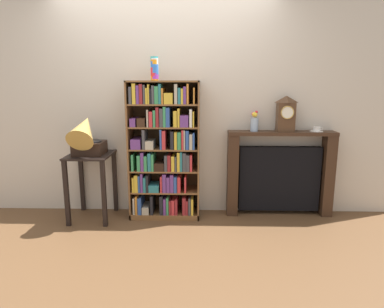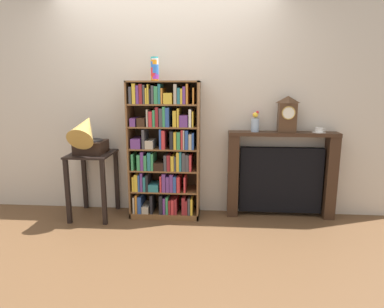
{
  "view_description": "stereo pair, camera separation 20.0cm",
  "coord_description": "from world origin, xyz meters",
  "px_view_note": "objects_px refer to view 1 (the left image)",
  "views": [
    {
      "loc": [
        0.41,
        -3.63,
        1.52
      ],
      "look_at": [
        0.31,
        0.12,
        0.74
      ],
      "focal_mm": 31.68,
      "sensor_mm": 36.0,
      "label": 1
    },
    {
      "loc": [
        0.61,
        -3.62,
        1.52
      ],
      "look_at": [
        0.31,
        0.12,
        0.74
      ],
      "focal_mm": 31.68,
      "sensor_mm": 36.0,
      "label": 2
    }
  ],
  "objects_px": {
    "gramophone": "(86,135)",
    "cup_stack": "(155,69)",
    "mantel_clock": "(286,114)",
    "side_table_left": "(91,171)",
    "flower_vase": "(254,122)",
    "bookshelf": "(164,153)",
    "fireplace_mantel": "(279,174)",
    "teacup_with_saucer": "(317,129)"
  },
  "relations": [
    {
      "from": "teacup_with_saucer",
      "to": "side_table_left",
      "type": "bearing_deg",
      "value": -176.25
    },
    {
      "from": "side_table_left",
      "to": "cup_stack",
      "type": "bearing_deg",
      "value": 5.51
    },
    {
      "from": "bookshelf",
      "to": "flower_vase",
      "type": "xyz_separation_m",
      "value": [
        1.02,
        0.08,
        0.34
      ]
    },
    {
      "from": "side_table_left",
      "to": "flower_vase",
      "type": "height_order",
      "value": "flower_vase"
    },
    {
      "from": "fireplace_mantel",
      "to": "mantel_clock",
      "type": "relative_size",
      "value": 3.05
    },
    {
      "from": "side_table_left",
      "to": "gramophone",
      "type": "relative_size",
      "value": 1.41
    },
    {
      "from": "gramophone",
      "to": "cup_stack",
      "type": "bearing_deg",
      "value": 12.92
    },
    {
      "from": "fireplace_mantel",
      "to": "mantel_clock",
      "type": "xyz_separation_m",
      "value": [
        0.03,
        -0.02,
        0.7
      ]
    },
    {
      "from": "mantel_clock",
      "to": "side_table_left",
      "type": "bearing_deg",
      "value": -175.7
    },
    {
      "from": "flower_vase",
      "to": "teacup_with_saucer",
      "type": "bearing_deg",
      "value": -0.02
    },
    {
      "from": "fireplace_mantel",
      "to": "flower_vase",
      "type": "bearing_deg",
      "value": -176.81
    },
    {
      "from": "bookshelf",
      "to": "side_table_left",
      "type": "relative_size",
      "value": 2.07
    },
    {
      "from": "cup_stack",
      "to": "flower_vase",
      "type": "relative_size",
      "value": 1.08
    },
    {
      "from": "bookshelf",
      "to": "gramophone",
      "type": "height_order",
      "value": "bookshelf"
    },
    {
      "from": "bookshelf",
      "to": "side_table_left",
      "type": "height_order",
      "value": "bookshelf"
    },
    {
      "from": "bookshelf",
      "to": "mantel_clock",
      "type": "distance_m",
      "value": 1.44
    },
    {
      "from": "teacup_with_saucer",
      "to": "gramophone",
      "type": "bearing_deg",
      "value": -174.06
    },
    {
      "from": "cup_stack",
      "to": "fireplace_mantel",
      "type": "relative_size",
      "value": 0.21
    },
    {
      "from": "bookshelf",
      "to": "side_table_left",
      "type": "xyz_separation_m",
      "value": [
        -0.82,
        -0.08,
        -0.2
      ]
    },
    {
      "from": "flower_vase",
      "to": "fireplace_mantel",
      "type": "bearing_deg",
      "value": 3.19
    },
    {
      "from": "mantel_clock",
      "to": "cup_stack",
      "type": "bearing_deg",
      "value": -176.32
    },
    {
      "from": "side_table_left",
      "to": "flower_vase",
      "type": "xyz_separation_m",
      "value": [
        1.84,
        0.17,
        0.55
      ]
    },
    {
      "from": "cup_stack",
      "to": "mantel_clock",
      "type": "xyz_separation_m",
      "value": [
        1.45,
        0.09,
        -0.49
      ]
    },
    {
      "from": "bookshelf",
      "to": "flower_vase",
      "type": "bearing_deg",
      "value": 4.67
    },
    {
      "from": "mantel_clock",
      "to": "teacup_with_saucer",
      "type": "relative_size",
      "value": 2.71
    },
    {
      "from": "cup_stack",
      "to": "side_table_left",
      "type": "height_order",
      "value": "cup_stack"
    },
    {
      "from": "flower_vase",
      "to": "mantel_clock",
      "type": "bearing_deg",
      "value": -0.45
    },
    {
      "from": "side_table_left",
      "to": "flower_vase",
      "type": "bearing_deg",
      "value": 5.18
    },
    {
      "from": "side_table_left",
      "to": "teacup_with_saucer",
      "type": "relative_size",
      "value": 5.1
    },
    {
      "from": "flower_vase",
      "to": "bookshelf",
      "type": "bearing_deg",
      "value": -175.33
    },
    {
      "from": "cup_stack",
      "to": "gramophone",
      "type": "xyz_separation_m",
      "value": [
        -0.73,
        -0.17,
        -0.7
      ]
    },
    {
      "from": "side_table_left",
      "to": "mantel_clock",
      "type": "distance_m",
      "value": 2.28
    },
    {
      "from": "cup_stack",
      "to": "mantel_clock",
      "type": "bearing_deg",
      "value": 3.68
    },
    {
      "from": "flower_vase",
      "to": "teacup_with_saucer",
      "type": "xyz_separation_m",
      "value": [
        0.7,
        -0.0,
        -0.08
      ]
    },
    {
      "from": "bookshelf",
      "to": "cup_stack",
      "type": "height_order",
      "value": "cup_stack"
    },
    {
      "from": "bookshelf",
      "to": "cup_stack",
      "type": "bearing_deg",
      "value": -171.42
    },
    {
      "from": "bookshelf",
      "to": "side_table_left",
      "type": "bearing_deg",
      "value": -174.17
    },
    {
      "from": "bookshelf",
      "to": "flower_vase",
      "type": "relative_size",
      "value": 6.72
    },
    {
      "from": "bookshelf",
      "to": "gramophone",
      "type": "distance_m",
      "value": 0.87
    },
    {
      "from": "fireplace_mantel",
      "to": "teacup_with_saucer",
      "type": "distance_m",
      "value": 0.65
    },
    {
      "from": "cup_stack",
      "to": "bookshelf",
      "type": "bearing_deg",
      "value": 8.58
    },
    {
      "from": "gramophone",
      "to": "mantel_clock",
      "type": "relative_size",
      "value": 1.34
    }
  ]
}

